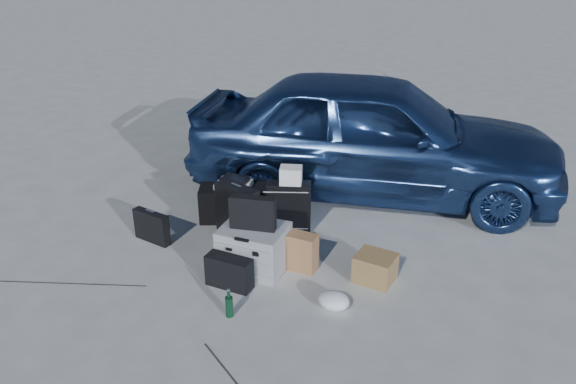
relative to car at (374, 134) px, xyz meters
The scene contains 16 objects.
ground 2.83m from the car, 106.36° to the right, with size 60.00×60.00×0.00m, color beige.
car is the anchor object (origin of this frame).
pelican_case 2.33m from the car, 105.97° to the right, with size 0.61×0.50×0.44m, color #ADB0B2.
laptop_bag 2.28m from the car, 105.85° to the right, with size 0.43×0.11×0.33m, color black.
briefcase 2.86m from the car, 131.33° to the right, with size 0.44×0.10×0.34m, color black.
suitcase_left 2.08m from the car, 119.34° to the right, with size 0.49×0.18×0.64m, color black.
suitcase_right 1.55m from the car, 113.34° to the right, with size 0.47×0.17×0.57m, color black.
white_carton 1.46m from the car, 112.74° to the right, with size 0.23×0.18×0.18m, color white.
duffel_bag 1.90m from the car, 133.71° to the right, with size 0.79×0.34×0.39m, color black.
flat_box_white 1.85m from the car, 133.83° to the right, with size 0.37×0.28×0.07m, color white.
flat_box_black 1.84m from the car, 133.25° to the right, with size 0.28×0.20×0.06m, color black.
kraft_bag 2.13m from the car, 95.05° to the right, with size 0.28×0.17×0.38m, color #A67848.
cardboard_box 2.13m from the car, 75.08° to the right, with size 0.35×0.31×0.26m, color olive.
plastic_bag 2.63m from the car, 83.35° to the right, with size 0.28×0.24×0.15m, color white.
messenger_bag 2.72m from the car, 105.39° to the right, with size 0.44×0.16×0.31m, color black.
green_bottle 3.07m from the car, 99.63° to the right, with size 0.07×0.07×0.26m, color black.
Camera 1 is at (2.16, -3.81, 2.99)m, focal length 35.00 mm.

